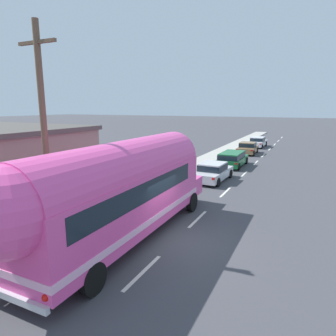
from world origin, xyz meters
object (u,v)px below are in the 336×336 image
painted_bus (118,189)px  car_second (232,158)px  utility_pole (44,133)px  car_fourth (258,142)px  car_third (248,148)px  car_lead (213,171)px

painted_bus → car_second: size_ratio=2.61×
painted_bus → utility_pole: bearing=-161.3°
painted_bus → car_fourth: (0.06, 32.56, -1.56)m
utility_pole → car_fourth: 33.77m
painted_bus → car_fourth: painted_bus is taller
utility_pole → car_third: 27.17m
utility_pole → car_second: (2.87, 18.57, -3.62)m
car_fourth → car_second: bearing=-89.4°
utility_pole → car_lead: utility_pole is taller
painted_bus → car_lead: bearing=89.0°
utility_pole → car_third: utility_pole is taller
painted_bus → car_lead: (0.21, 11.73, -1.57)m
utility_pole → painted_bus: (2.65, 0.90, -2.12)m
utility_pole → car_lead: bearing=77.2°
utility_pole → painted_bus: size_ratio=0.68×
utility_pole → car_second: utility_pole is taller
car_second → car_fourth: size_ratio=1.02×
utility_pole → car_second: size_ratio=1.78×
utility_pole → car_third: size_ratio=1.99×
utility_pole → car_second: bearing=81.2°
car_fourth → utility_pole: bearing=-94.6°
car_third → painted_bus: bearing=-90.0°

